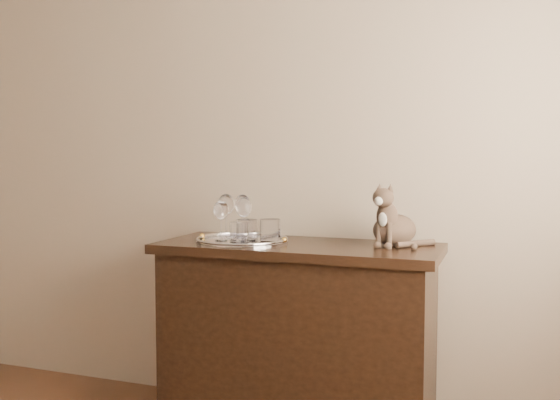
% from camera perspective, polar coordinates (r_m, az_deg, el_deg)
% --- Properties ---
extents(wall_back, '(4.00, 0.10, 2.70)m').
position_cam_1_polar(wall_back, '(3.16, -6.94, 6.28)').
color(wall_back, tan).
rests_on(wall_back, ground).
extents(sideboard, '(1.20, 0.50, 0.85)m').
position_cam_1_polar(sideboard, '(2.76, 1.63, -12.79)').
color(sideboard, black).
rests_on(sideboard, ground).
extents(tray, '(0.40, 0.40, 0.01)m').
position_cam_1_polar(tray, '(2.73, -3.47, -3.77)').
color(tray, silver).
rests_on(tray, sideboard).
extents(wine_glass_a, '(0.07, 0.07, 0.20)m').
position_cam_1_polar(wine_glass_a, '(2.80, -4.94, -1.45)').
color(wine_glass_a, white).
rests_on(wine_glass_a, tray).
extents(wine_glass_b, '(0.07, 0.07, 0.19)m').
position_cam_1_polar(wine_glass_b, '(2.81, -3.45, -1.46)').
color(wine_glass_b, white).
rests_on(wine_glass_b, tray).
extents(wine_glass_c, '(0.07, 0.07, 0.17)m').
position_cam_1_polar(wine_glass_c, '(2.71, -5.42, -1.89)').
color(wine_glass_c, silver).
rests_on(wine_glass_c, tray).
extents(wine_glass_d, '(0.07, 0.07, 0.19)m').
position_cam_1_polar(wine_glass_d, '(2.73, -3.35, -1.69)').
color(wine_glass_d, white).
rests_on(wine_glass_d, tray).
extents(tumbler_a, '(0.09, 0.09, 0.10)m').
position_cam_1_polar(tumbler_a, '(2.63, -3.04, -2.89)').
color(tumbler_a, white).
rests_on(tumbler_a, tray).
extents(tumbler_b, '(0.08, 0.08, 0.09)m').
position_cam_1_polar(tumbler_b, '(2.64, -3.78, -2.98)').
color(tumbler_b, white).
rests_on(tumbler_b, tray).
extents(tumbler_c, '(0.09, 0.09, 0.10)m').
position_cam_1_polar(tumbler_c, '(2.67, -0.89, -2.80)').
color(tumbler_c, white).
rests_on(tumbler_c, tray).
extents(cat, '(0.33, 0.31, 0.27)m').
position_cam_1_polar(cat, '(2.64, 10.45, -1.27)').
color(cat, brown).
rests_on(cat, sideboard).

